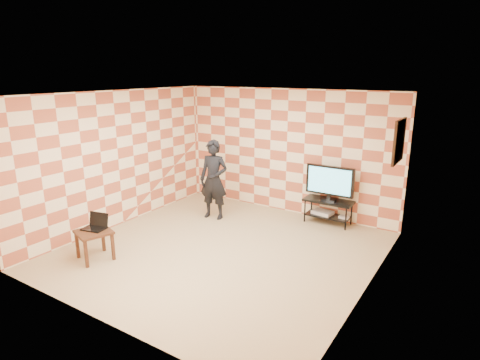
# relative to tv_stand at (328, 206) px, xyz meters

# --- Properties ---
(floor) EXTENTS (5.00, 5.00, 0.00)m
(floor) POSITION_rel_tv_stand_xyz_m (-1.09, -2.26, -0.37)
(floor) COLOR tan
(floor) RESTS_ON ground
(wall_back) EXTENTS (5.00, 0.02, 2.70)m
(wall_back) POSITION_rel_tv_stand_xyz_m (-1.09, 0.24, 0.98)
(wall_back) COLOR #FBE8BC
(wall_back) RESTS_ON ground
(wall_front) EXTENTS (5.00, 0.02, 2.70)m
(wall_front) POSITION_rel_tv_stand_xyz_m (-1.09, -4.76, 0.98)
(wall_front) COLOR #FBE8BC
(wall_front) RESTS_ON ground
(wall_left) EXTENTS (0.02, 5.00, 2.70)m
(wall_left) POSITION_rel_tv_stand_xyz_m (-3.59, -2.26, 0.98)
(wall_left) COLOR #FBE8BC
(wall_left) RESTS_ON ground
(wall_right) EXTENTS (0.02, 5.00, 2.70)m
(wall_right) POSITION_rel_tv_stand_xyz_m (1.41, -2.26, 0.98)
(wall_right) COLOR #FBE8BC
(wall_right) RESTS_ON ground
(ceiling) EXTENTS (5.00, 5.00, 0.02)m
(ceiling) POSITION_rel_tv_stand_xyz_m (-1.09, -2.26, 2.33)
(ceiling) COLOR white
(ceiling) RESTS_ON wall_back
(wall_art) EXTENTS (0.04, 0.72, 0.72)m
(wall_art) POSITION_rel_tv_stand_xyz_m (1.38, -0.71, 1.58)
(wall_art) COLOR black
(wall_art) RESTS_ON wall_right
(tv_stand) EXTENTS (0.99, 0.45, 0.50)m
(tv_stand) POSITION_rel_tv_stand_xyz_m (0.00, 0.00, 0.00)
(tv_stand) COLOR black
(tv_stand) RESTS_ON floor
(tv) EXTENTS (0.99, 0.19, 0.72)m
(tv) POSITION_rel_tv_stand_xyz_m (-0.00, -0.00, 0.53)
(tv) COLOR black
(tv) RESTS_ON tv_stand
(dvd_player) EXTENTS (0.44, 0.34, 0.07)m
(dvd_player) POSITION_rel_tv_stand_xyz_m (-0.12, 0.02, -0.16)
(dvd_player) COLOR silver
(dvd_player) RESTS_ON tv_stand
(game_console) EXTENTS (0.20, 0.14, 0.04)m
(game_console) POSITION_rel_tv_stand_xyz_m (0.34, 0.01, -0.17)
(game_console) COLOR silver
(game_console) RESTS_ON tv_stand
(side_table) EXTENTS (0.67, 0.67, 0.50)m
(side_table) POSITION_rel_tv_stand_xyz_m (-2.70, -3.65, 0.05)
(side_table) COLOR #342110
(side_table) RESTS_ON floor
(laptop) EXTENTS (0.42, 0.36, 0.25)m
(laptop) POSITION_rel_tv_stand_xyz_m (-2.77, -3.55, 0.19)
(laptop) COLOR black
(laptop) RESTS_ON side_table
(person) EXTENTS (0.68, 0.52, 1.68)m
(person) POSITION_rel_tv_stand_xyz_m (-2.18, -0.99, 0.47)
(person) COLOR black
(person) RESTS_ON floor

